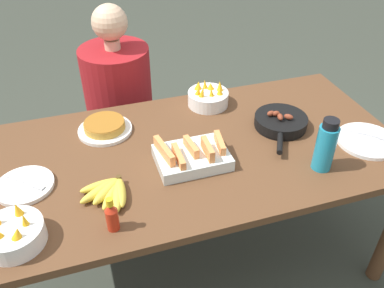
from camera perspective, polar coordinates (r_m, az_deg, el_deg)
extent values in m
plane|color=#383D33|center=(2.21, 0.00, -15.48)|extent=(14.00, 14.00, 0.00)
cube|color=brown|center=(1.71, 0.00, -1.27)|extent=(1.78, 0.89, 0.03)
cylinder|color=brown|center=(2.22, -24.27, -6.53)|extent=(0.07, 0.07, 0.67)
cylinder|color=brown|center=(2.51, 15.61, 1.15)|extent=(0.07, 0.07, 0.67)
ellipsoid|color=gold|center=(1.55, -12.67, -5.70)|extent=(0.16, 0.06, 0.03)
ellipsoid|color=gold|center=(1.52, -12.62, -6.37)|extent=(0.18, 0.12, 0.04)
ellipsoid|color=gold|center=(1.52, -11.80, -6.47)|extent=(0.14, 0.14, 0.04)
ellipsoid|color=gold|center=(1.51, -11.17, -6.85)|extent=(0.11, 0.16, 0.03)
ellipsoid|color=gold|center=(1.49, -10.35, -6.98)|extent=(0.08, 0.18, 0.04)
ellipsoid|color=gold|center=(1.50, -10.02, -6.66)|extent=(0.05, 0.16, 0.04)
cylinder|color=#4C3819|center=(1.55, -10.20, -4.97)|extent=(0.02, 0.02, 0.04)
cube|color=silver|center=(1.62, 0.00, -1.91)|extent=(0.29, 0.20, 0.05)
cube|color=#ED8E4C|center=(1.58, -3.92, -1.01)|extent=(0.05, 0.16, 0.05)
cube|color=#ED8E4C|center=(1.56, -1.90, -1.77)|extent=(0.02, 0.14, 0.04)
cube|color=#ED8E4C|center=(1.60, -0.13, -0.45)|extent=(0.03, 0.12, 0.04)
cube|color=#ED8E4C|center=(1.59, 2.21, -0.77)|extent=(0.03, 0.12, 0.05)
cube|color=#ED8E4C|center=(1.63, 3.91, 0.13)|extent=(0.04, 0.13, 0.04)
cylinder|color=black|center=(1.88, 12.25, 2.55)|extent=(0.23, 0.23, 0.01)
cylinder|color=black|center=(1.87, 12.35, 3.21)|extent=(0.24, 0.24, 0.04)
cylinder|color=black|center=(1.71, 12.24, 0.11)|extent=(0.08, 0.13, 0.02)
ellipsoid|color=brown|center=(1.85, 11.02, 4.24)|extent=(0.04, 0.03, 0.03)
ellipsoid|color=brown|center=(1.84, 13.40, 3.74)|extent=(0.05, 0.05, 0.02)
ellipsoid|color=brown|center=(1.83, 12.28, 3.74)|extent=(0.04, 0.05, 0.03)
ellipsoid|color=brown|center=(1.85, 11.69, 4.21)|extent=(0.04, 0.03, 0.03)
cylinder|color=white|center=(1.85, -12.09, 1.95)|extent=(0.24, 0.24, 0.02)
cylinder|color=gold|center=(1.83, -12.18, 2.58)|extent=(0.18, 0.18, 0.03)
cylinder|color=#9B601E|center=(1.82, -12.26, 3.05)|extent=(0.18, 0.18, 0.00)
cylinder|color=white|center=(1.89, 23.39, 0.43)|extent=(0.26, 0.26, 0.02)
cylinder|color=#B2B2B7|center=(1.91, 22.82, 1.34)|extent=(0.10, 0.09, 0.01)
cylinder|color=white|center=(1.65, -22.43, -5.41)|extent=(0.22, 0.22, 0.02)
cylinder|color=#B2B2B7|center=(1.66, -23.02, -4.76)|extent=(0.10, 0.09, 0.01)
cube|color=#B2B2B7|center=(1.60, -20.75, -5.62)|extent=(0.05, 0.05, 0.00)
cylinder|color=white|center=(1.99, 2.27, 6.42)|extent=(0.20, 0.20, 0.07)
cone|color=#F4A819|center=(1.98, 3.92, 8.07)|extent=(0.04, 0.04, 0.06)
cone|color=#F4A819|center=(1.99, 2.63, 8.07)|extent=(0.06, 0.05, 0.04)
cone|color=#F4A819|center=(1.99, 1.83, 8.35)|extent=(0.03, 0.03, 0.05)
cone|color=#F4A819|center=(1.99, 0.89, 8.18)|extent=(0.06, 0.06, 0.05)
cone|color=#F4A819|center=(1.94, 0.90, 7.35)|extent=(0.04, 0.05, 0.05)
cone|color=#F4A819|center=(1.92, 1.46, 7.24)|extent=(0.05, 0.05, 0.06)
cone|color=#F4A819|center=(1.93, 2.74, 7.17)|extent=(0.03, 0.03, 0.05)
cone|color=#F4A819|center=(1.95, 3.93, 7.34)|extent=(0.05, 0.05, 0.04)
cylinder|color=white|center=(1.44, -23.72, -11.60)|extent=(0.20, 0.20, 0.07)
cone|color=#F4A819|center=(1.39, -22.46, -9.86)|extent=(0.03, 0.03, 0.05)
cone|color=#F4A819|center=(1.44, -23.30, -8.47)|extent=(0.05, 0.04, 0.05)
cone|color=#F4A819|center=(1.37, -23.32, -11.46)|extent=(0.05, 0.05, 0.05)
cylinder|color=teal|center=(1.64, 18.17, -0.55)|extent=(0.08, 0.08, 0.19)
cylinder|color=black|center=(1.57, 18.93, 2.69)|extent=(0.06, 0.06, 0.03)
cylinder|color=#B72814|center=(1.38, -11.10, -10.35)|extent=(0.04, 0.04, 0.08)
cone|color=#B72814|center=(1.34, -11.37, -8.79)|extent=(0.04, 0.04, 0.02)
cylinder|color=gold|center=(1.33, -11.50, -8.02)|extent=(0.02, 0.02, 0.03)
cube|color=black|center=(2.55, -9.25, -1.39)|extent=(0.41, 0.41, 0.37)
cylinder|color=maroon|center=(2.31, -10.32, 7.20)|extent=(0.37, 0.37, 0.51)
cylinder|color=#DBB28E|center=(2.19, -11.13, 13.58)|extent=(0.08, 0.08, 0.05)
sphere|color=#DBB28E|center=(2.15, -11.50, 16.40)|extent=(0.18, 0.18, 0.18)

